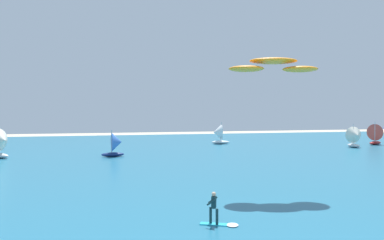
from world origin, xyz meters
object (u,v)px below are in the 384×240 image
at_px(kitesurfer, 218,213).
at_px(kite, 273,66).
at_px(sailboat_outermost, 218,134).
at_px(sailboat_leading, 355,137).
at_px(sailboat_heeled_over, 377,134).
at_px(sailboat_mid_left, 1,143).
at_px(sailboat_trailing, 116,144).

height_order(kitesurfer, kite, kite).
height_order(sailboat_outermost, sailboat_leading, sailboat_outermost).
bearing_deg(sailboat_leading, kite, -137.71).
relative_size(kitesurfer, sailboat_outermost, 0.49).
xyz_separation_m(sailboat_heeled_over, sailboat_mid_left, (-61.73, -4.34, 0.01)).
xyz_separation_m(kite, sailboat_leading, (29.77, 27.08, -7.30)).
distance_m(sailboat_trailing, sailboat_outermost, 24.87).
bearing_deg(sailboat_trailing, sailboat_outermost, 37.58).
xyz_separation_m(sailboat_trailing, sailboat_leading, (39.50, 2.15, 0.17)).
distance_m(kitesurfer, kite, 12.33).
distance_m(sailboat_outermost, sailboat_heeled_over, 29.21).
bearing_deg(sailboat_trailing, sailboat_mid_left, 173.11).
bearing_deg(kite, sailboat_heeled_over, 39.40).
relative_size(sailboat_trailing, sailboat_outermost, 0.87).
bearing_deg(sailboat_mid_left, kite, -48.01).
height_order(kitesurfer, sailboat_heeled_over, sailboat_heeled_over).
bearing_deg(sailboat_outermost, sailboat_leading, -33.33).
height_order(sailboat_trailing, sailboat_mid_left, sailboat_mid_left).
bearing_deg(sailboat_mid_left, sailboat_leading, 0.46).
bearing_deg(sailboat_outermost, kite, -103.98).
bearing_deg(sailboat_mid_left, sailboat_heeled_over, 4.03).
relative_size(sailboat_heeled_over, sailboat_leading, 1.08).
distance_m(kitesurfer, sailboat_heeled_over, 57.76).
relative_size(sailboat_trailing, sailboat_heeled_over, 0.83).
relative_size(kitesurfer, kite, 0.29).
bearing_deg(sailboat_leading, sailboat_mid_left, -179.54).
relative_size(sailboat_mid_left, sailboat_leading, 1.09).
distance_m(sailboat_trailing, sailboat_leading, 39.56).
bearing_deg(kite, kitesurfer, -135.99).
xyz_separation_m(sailboat_heeled_over, sailboat_leading, (-7.97, -3.92, -0.15)).
bearing_deg(sailboat_heeled_over, kitesurfer, -139.89).
bearing_deg(sailboat_leading, sailboat_outermost, 146.67).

